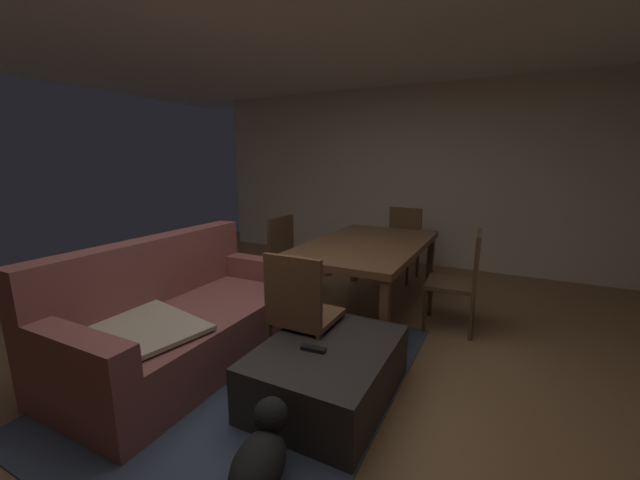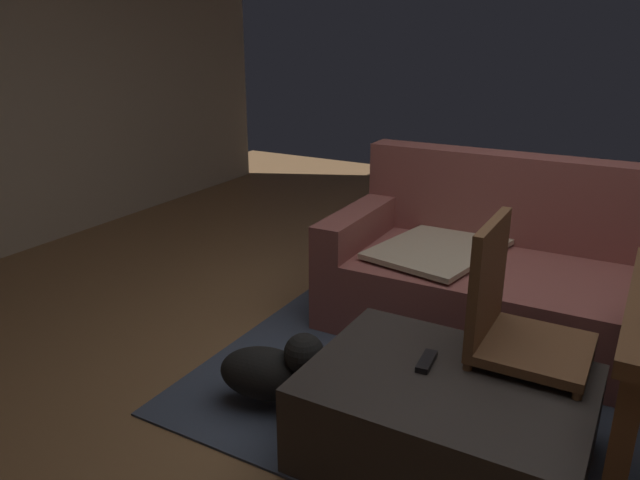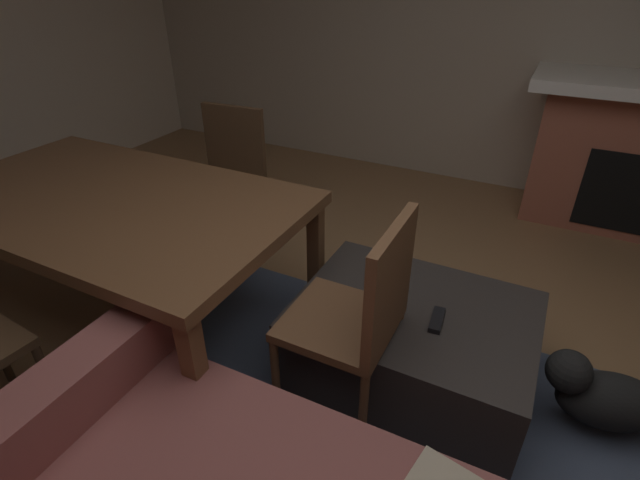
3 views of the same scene
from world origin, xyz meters
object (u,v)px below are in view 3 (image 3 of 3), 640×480
(ottoman_coffee_table, at_px, (412,340))
(tv_remote, at_px, (437,320))
(dining_table, at_px, (112,208))
(small_dog, at_px, (601,395))
(dining_chair_west, at_px, (361,311))
(dining_chair_south, at_px, (228,171))

(ottoman_coffee_table, bearing_deg, tv_remote, 155.54)
(tv_remote, xyz_separation_m, dining_table, (1.59, 0.24, 0.28))
(ottoman_coffee_table, relative_size, small_dog, 2.11)
(ottoman_coffee_table, bearing_deg, dining_chair_west, 62.51)
(tv_remote, bearing_deg, ottoman_coffee_table, -29.58)
(tv_remote, distance_m, small_dog, 0.72)
(tv_remote, relative_size, small_dog, 0.32)
(dining_chair_south, distance_m, small_dog, 2.38)
(dining_chair_south, bearing_deg, dining_chair_west, 145.14)
(ottoman_coffee_table, xyz_separation_m, dining_table, (1.49, 0.29, 0.48))
(small_dog, bearing_deg, ottoman_coffee_table, 2.52)
(dining_chair_south, bearing_deg, small_dog, 165.12)
(ottoman_coffee_table, bearing_deg, dining_chair_south, -23.27)
(ottoman_coffee_table, bearing_deg, dining_table, 11.11)
(dining_table, xyz_separation_m, dining_chair_south, (0.01, -0.93, -0.15))
(ottoman_coffee_table, height_order, tv_remote, tv_remote)
(small_dog, bearing_deg, tv_remote, 6.98)
(ottoman_coffee_table, xyz_separation_m, dining_chair_west, (0.15, 0.29, 0.33))
(tv_remote, xyz_separation_m, dining_chair_west, (0.26, 0.24, 0.13))
(tv_remote, relative_size, dining_chair_west, 0.17)
(small_dog, bearing_deg, dining_table, 8.17)
(ottoman_coffee_table, xyz_separation_m, small_dog, (-0.79, -0.03, 0.00))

